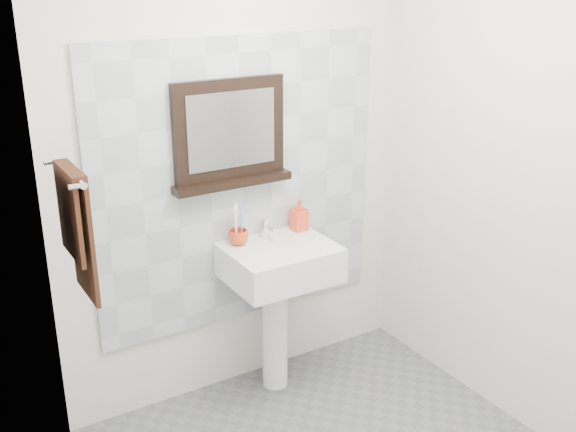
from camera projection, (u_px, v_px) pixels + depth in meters
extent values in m
cube|color=silver|center=(239.00, 165.00, 3.46)|extent=(2.00, 0.01, 2.50)
cube|color=silver|center=(118.00, 293.00, 2.09)|extent=(0.01, 2.20, 2.50)
cube|color=silver|center=(546.00, 190.00, 3.07)|extent=(0.01, 2.20, 2.50)
cube|color=#B1BBC0|center=(241.00, 184.00, 3.49)|extent=(1.60, 0.02, 1.50)
cylinder|color=white|center=(275.00, 330.00, 3.68)|extent=(0.14, 0.14, 0.68)
cube|color=white|center=(280.00, 262.00, 3.48)|extent=(0.55, 0.44, 0.18)
cylinder|color=silver|center=(282.00, 250.00, 3.44)|extent=(0.32, 0.32, 0.02)
cylinder|color=#4C4C4F|center=(282.00, 248.00, 3.44)|extent=(0.04, 0.04, 0.00)
cylinder|color=silver|center=(265.00, 229.00, 3.56)|extent=(0.04, 0.04, 0.09)
cylinder|color=silver|center=(270.00, 228.00, 3.51)|extent=(0.02, 0.10, 0.02)
cube|color=silver|center=(264.00, 219.00, 3.55)|extent=(0.02, 0.07, 0.01)
imported|color=red|center=(238.00, 237.00, 3.46)|extent=(0.10, 0.10, 0.08)
cylinder|color=white|center=(236.00, 227.00, 3.42)|extent=(0.01, 0.01, 0.19)
cube|color=white|center=(235.00, 208.00, 3.39)|extent=(0.01, 0.01, 0.03)
cylinder|color=#657DE8|center=(242.00, 225.00, 3.44)|extent=(0.01, 0.01, 0.19)
cube|color=#657DE8|center=(241.00, 206.00, 3.40)|extent=(0.01, 0.01, 0.03)
cylinder|color=white|center=(236.00, 224.00, 3.45)|extent=(0.01, 0.01, 0.19)
cube|color=white|center=(236.00, 205.00, 3.42)|extent=(0.01, 0.01, 0.03)
imported|color=red|center=(299.00, 215.00, 3.64)|extent=(0.08, 0.08, 0.17)
cube|color=black|center=(229.00, 129.00, 3.33)|extent=(0.59, 0.06, 0.50)
cube|color=#99999E|center=(232.00, 130.00, 3.30)|extent=(0.48, 0.01, 0.38)
cube|color=black|center=(233.00, 182.00, 3.40)|extent=(0.63, 0.11, 0.04)
cylinder|color=silver|center=(70.00, 173.00, 2.61)|extent=(0.03, 0.40, 0.03)
cylinder|color=silver|center=(75.00, 187.00, 2.44)|extent=(0.05, 0.02, 0.02)
cylinder|color=silver|center=(50.00, 162.00, 2.74)|extent=(0.05, 0.02, 0.02)
cube|color=black|center=(82.00, 236.00, 2.71)|extent=(0.02, 0.30, 0.52)
cube|color=black|center=(70.00, 217.00, 2.66)|extent=(0.02, 0.30, 0.34)
cube|color=black|center=(69.00, 171.00, 2.60)|extent=(0.06, 0.30, 0.03)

